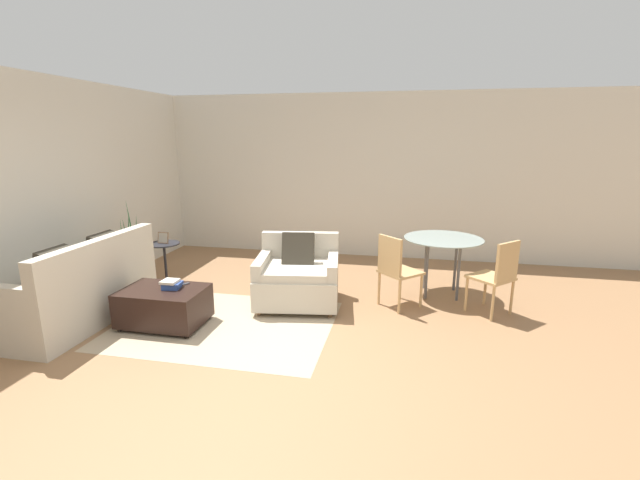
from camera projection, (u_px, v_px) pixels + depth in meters
name	position (u px, v px, depth m)	size (l,w,h in m)	color
ground_plane	(268.00, 365.00, 3.92)	(20.00, 20.00, 0.00)	#936B47
wall_back	(339.00, 176.00, 7.34)	(12.00, 0.06, 2.75)	beige
wall_left	(82.00, 189.00, 5.62)	(0.06, 12.00, 2.75)	beige
area_rug	(225.00, 324.00, 4.77)	(2.36, 1.77, 0.01)	tan
couch	(77.00, 293.00, 4.81)	(0.95, 1.81, 0.96)	beige
armchair	(298.00, 277.00, 5.30)	(1.11, 1.03, 0.89)	beige
ottoman	(164.00, 305.00, 4.71)	(0.89, 0.61, 0.42)	black
book_stack	(171.00, 284.00, 4.68)	(0.21, 0.19, 0.09)	#2D478C
tv_remote_primary	(183.00, 284.00, 4.79)	(0.12, 0.15, 0.01)	#333338
potted_plant	(133.00, 268.00, 6.06)	(0.38, 0.38, 1.22)	maroon
side_table	(165.00, 256.00, 5.94)	(0.43, 0.43, 0.61)	black
picture_frame	(163.00, 238.00, 5.88)	(0.16, 0.06, 0.15)	#8C6647
dining_table	(443.00, 246.00, 5.53)	(1.00, 1.00, 0.77)	#8C9E99
dining_chair_near_left	(396.00, 267.00, 5.13)	(0.59, 0.59, 0.90)	tan
dining_chair_near_right	(498.00, 273.00, 4.90)	(0.59, 0.59, 0.90)	tan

